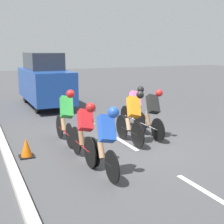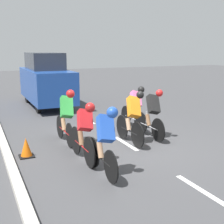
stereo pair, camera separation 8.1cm
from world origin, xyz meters
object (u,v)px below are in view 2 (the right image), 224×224
cyclist_red (84,130)px  traffic_cone (26,148)px  cyclist_blue (105,139)px  support_car (46,80)px  cyclist_orange (132,116)px  cyclist_pink (135,106)px  cyclist_black (152,113)px  cyclist_green (66,115)px

cyclist_red → traffic_cone: cyclist_red is taller
cyclist_blue → support_car: 8.51m
traffic_cone → cyclist_red: bearing=144.6°
cyclist_orange → traffic_cone: bearing=-1.9°
cyclist_pink → cyclist_blue: bearing=52.7°
cyclist_pink → traffic_cone: size_ratio=3.36×
support_car → cyclist_orange: bearing=97.9°
cyclist_black → cyclist_green: bearing=-12.1°
cyclist_green → cyclist_red: 1.56m
cyclist_green → cyclist_orange: bearing=155.2°
cyclist_green → cyclist_red: (0.01, 1.56, -0.06)m
cyclist_pink → traffic_cone: cyclist_pink is taller
cyclist_red → cyclist_black: bearing=-157.6°
cyclist_blue → cyclist_red: bearing=-83.2°
cyclist_green → traffic_cone: (1.24, 0.68, -0.59)m
cyclist_orange → cyclist_green: bearing=-24.8°
cyclist_orange → support_car: support_car is taller
support_car → cyclist_pink: bearing=108.6°
cyclist_blue → support_car: support_car is taller
cyclist_black → support_car: bearing=-75.2°
cyclist_black → cyclist_red: (2.48, 1.02, -0.01)m
cyclist_blue → cyclist_black: bearing=-139.7°
cyclist_black → support_car: 6.71m
cyclist_black → cyclist_red: bearing=22.4°
cyclist_green → support_car: (-0.75, -5.95, 0.37)m
cyclist_blue → support_car: (-0.65, -8.48, 0.38)m
cyclist_black → cyclist_green: size_ratio=0.98×
cyclist_black → cyclist_green: 2.53m
cyclist_pink → cyclist_orange: 1.67m
cyclist_blue → traffic_cone: cyclist_blue is taller
cyclist_red → support_car: 7.55m
cyclist_blue → cyclist_green: bearing=-87.5°
cyclist_black → cyclist_red: cyclist_black is taller
cyclist_orange → cyclist_red: size_ratio=0.97×
cyclist_blue → cyclist_orange: 2.36m
cyclist_green → cyclist_red: bearing=89.7°
cyclist_red → cyclist_pink: bearing=-139.0°
cyclist_green → support_car: size_ratio=0.38×
cyclist_pink → support_car: size_ratio=0.37×
support_car → traffic_cone: bearing=73.3°
cyclist_green → cyclist_black: bearing=167.9°
cyclist_orange → cyclist_green: cyclist_green is taller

